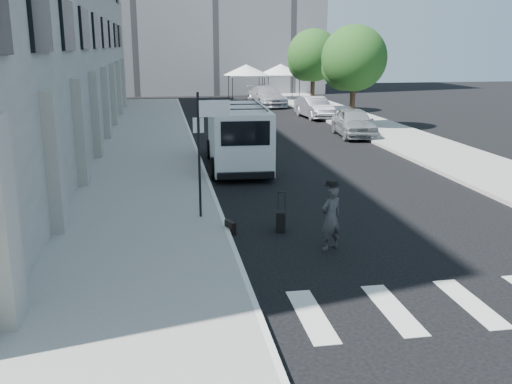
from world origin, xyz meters
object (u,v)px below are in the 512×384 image
object	(u,v)px
briefcase	(230,227)
parked_car_b	(315,107)
parked_car_a	(354,122)
parked_car_c	(267,96)
businessman	(331,218)
cargo_van	(237,136)
suitcase	(281,221)

from	to	relation	value
briefcase	parked_car_b	xyz separation A→B (m)	(8.70, 23.42, 0.56)
parked_car_a	parked_car_c	bearing A→B (deg)	101.61
parked_car_a	parked_car_b	bearing A→B (deg)	95.27
parked_car_b	parked_car_c	world-z (taller)	parked_car_c
businessman	parked_car_c	world-z (taller)	businessman
briefcase	cargo_van	bearing A→B (deg)	59.69
parked_car_c	briefcase	bearing A→B (deg)	-108.01
briefcase	parked_car_a	bearing A→B (deg)	39.18
cargo_van	businessman	bearing A→B (deg)	-82.28
cargo_van	parked_car_a	size ratio (longest dim) A/B	1.48
businessman	cargo_van	distance (m)	10.20
suitcase	parked_car_c	distance (m)	32.02
businessman	parked_car_a	xyz separation A→B (m)	(6.43, 16.91, -0.04)
businessman	parked_car_b	xyz separation A→B (m)	(6.43, 25.03, -0.09)
parked_car_a	parked_car_c	distance (m)	16.31
businessman	cargo_van	bearing A→B (deg)	-110.45
briefcase	parked_car_b	size ratio (longest dim) A/B	0.10
cargo_van	parked_car_c	xyz separation A→B (m)	(5.53, 22.98, -0.47)
parked_car_c	parked_car_a	bearing A→B (deg)	-89.33
cargo_van	parked_car_c	size ratio (longest dim) A/B	1.21
businessman	parked_car_a	bearing A→B (deg)	-136.34
cargo_van	parked_car_a	bearing A→B (deg)	45.34
suitcase	parked_car_a	distance (m)	16.99
briefcase	parked_car_b	distance (m)	24.99
cargo_van	parked_car_b	xyz separation A→B (m)	(7.33, 14.89, -0.56)
businessman	parked_car_a	size ratio (longest dim) A/B	0.36
suitcase	briefcase	bearing A→B (deg)	-165.35
cargo_van	parked_car_c	distance (m)	23.64
parked_car_a	businessman	bearing A→B (deg)	-105.53
briefcase	parked_car_a	world-z (taller)	parked_car_a
briefcase	parked_car_c	world-z (taller)	parked_car_c
briefcase	suitcase	xyz separation A→B (m)	(1.37, -0.02, 0.11)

